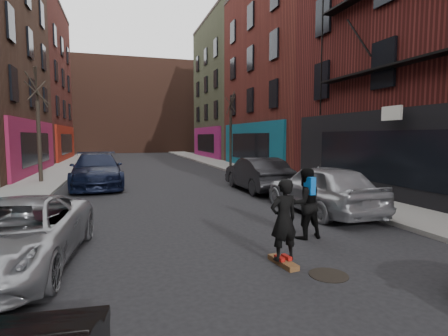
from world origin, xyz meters
TOP-DOWN VIEW (x-y plane):
  - sidewalk_left at (-6.25, 30.00)m, footprint 2.50×84.00m
  - sidewalk_right at (6.25, 30.00)m, footprint 2.50×84.00m
  - buildings_right at (13.50, 16.00)m, footprint 12.00×56.00m
  - building_far at (0.00, 56.00)m, footprint 40.00×10.00m
  - tree_left_far at (-6.20, 18.00)m, footprint 2.00×2.00m
  - tree_right_far at (6.20, 24.00)m, footprint 2.00×2.00m
  - parked_left_far at (-4.17, 5.10)m, footprint 2.61×4.86m
  - parked_left_end at (-3.32, 15.88)m, footprint 2.65×5.90m
  - parked_right_far at (4.02, 7.65)m, footprint 2.06×4.79m
  - parked_right_end at (3.77, 12.59)m, footprint 1.64×4.65m
  - skateboard at (0.74, 3.79)m, footprint 0.31×0.82m
  - skateboarder at (0.74, 3.79)m, footprint 0.62×0.44m
  - pedestrian at (2.04, 5.26)m, footprint 0.88×0.71m
  - manhole at (1.29, 3.09)m, footprint 0.79×0.79m

SIDE VIEW (x-z plane):
  - manhole at x=1.29m, z-range 0.00..0.01m
  - skateboard at x=0.74m, z-range 0.00..0.10m
  - sidewalk_left at x=-6.25m, z-range 0.00..0.13m
  - sidewalk_right at x=6.25m, z-range 0.00..0.13m
  - parked_left_far at x=-4.17m, z-range 0.00..1.30m
  - parked_right_end at x=3.77m, z-range 0.00..1.53m
  - parked_right_far at x=4.02m, z-range 0.00..1.61m
  - parked_left_end at x=-3.32m, z-range 0.00..1.68m
  - pedestrian at x=2.04m, z-range 0.01..1.73m
  - skateboarder at x=0.74m, z-range 0.10..1.69m
  - tree_left_far at x=-6.20m, z-range 0.13..6.63m
  - tree_right_far at x=6.20m, z-range 0.13..6.93m
  - building_far at x=0.00m, z-range 0.00..14.00m
  - buildings_right at x=13.50m, z-range 0.00..16.00m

